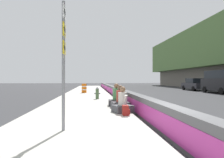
{
  "coord_description": "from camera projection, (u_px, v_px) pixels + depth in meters",
  "views": [
    {
      "loc": [
        -5.37,
        2.13,
        1.56
      ],
      "look_at": [
        9.79,
        0.64,
        1.59
      ],
      "focal_mm": 32.59,
      "sensor_mm": 36.0,
      "label": 1
    }
  ],
  "objects": [
    {
      "name": "ground_plane",
      "position": [
        170.0,
        136.0,
        5.55
      ],
      "size": [
        160.0,
        160.0,
        0.0
      ],
      "primitive_type": "plane",
      "color": "#353538",
      "rests_on": "ground"
    },
    {
      "name": "sidewalk_strip",
      "position": [
        72.0,
        137.0,
        5.29
      ],
      "size": [
        80.0,
        4.4,
        0.14
      ],
      "primitive_type": "cube",
      "color": "#B5B2A8",
      "rests_on": "ground_plane"
    },
    {
      "name": "jersey_barrier",
      "position": [
        170.0,
        121.0,
        5.55
      ],
      "size": [
        76.0,
        0.45,
        0.85
      ],
      "color": "#545456",
      "rests_on": "ground_plane"
    },
    {
      "name": "route_sign_post",
      "position": [
        64.0,
        55.0,
        5.65
      ],
      "size": [
        0.44,
        0.09,
        3.6
      ],
      "color": "gray",
      "rests_on": "sidewalk_strip"
    },
    {
      "name": "fire_hydrant",
      "position": [
        97.0,
        93.0,
        14.76
      ],
      "size": [
        0.26,
        0.46,
        0.88
      ],
      "color": "#47663D",
      "rests_on": "sidewalk_strip"
    },
    {
      "name": "seated_person_foreground",
      "position": [
        123.0,
        104.0,
        8.79
      ],
      "size": [
        0.9,
        0.98,
        1.11
      ],
      "color": "#424247",
      "rests_on": "sidewalk_strip"
    },
    {
      "name": "seated_person_middle",
      "position": [
        120.0,
        101.0,
        10.01
      ],
      "size": [
        0.8,
        0.9,
        1.14
      ],
      "color": "#424247",
      "rests_on": "sidewalk_strip"
    },
    {
      "name": "seated_person_rear",
      "position": [
        116.0,
        99.0,
        10.98
      ],
      "size": [
        0.79,
        0.91,
        1.2
      ],
      "color": "#424247",
      "rests_on": "sidewalk_strip"
    },
    {
      "name": "backpack",
      "position": [
        126.0,
        110.0,
        7.99
      ],
      "size": [
        0.32,
        0.28,
        0.4
      ],
      "color": "maroon",
      "rests_on": "sidewalk_strip"
    },
    {
      "name": "construction_barrel",
      "position": [
        84.0,
        88.0,
        21.53
      ],
      "size": [
        0.54,
        0.54,
        0.95
      ],
      "color": "orange",
      "rests_on": "sidewalk_strip"
    },
    {
      "name": "parked_car_fourth",
      "position": [
        221.0,
        81.0,
        22.46
      ],
      "size": [
        5.15,
        2.21,
        2.56
      ],
      "color": "black",
      "rests_on": "ground_plane"
    },
    {
      "name": "parked_car_midline",
      "position": [
        194.0,
        84.0,
        28.55
      ],
      "size": [
        4.5,
        1.95,
        1.71
      ],
      "color": "#28282D",
      "rests_on": "ground_plane"
    }
  ]
}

